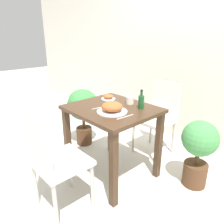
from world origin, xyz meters
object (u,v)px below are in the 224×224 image
(potted_plant_left, at_px, (83,109))
(potted_plant_right, at_px, (199,148))
(chair_near, at_px, (52,159))
(chair_far, at_px, (159,113))
(side_plate, at_px, (108,97))
(food_plate, at_px, (112,108))
(sauce_bottle, at_px, (141,101))
(drink_cup, at_px, (130,100))

(potted_plant_left, relative_size, potted_plant_right, 1.11)
(chair_near, xyz_separation_m, chair_far, (-0.05, 1.50, 0.00))
(side_plate, xyz_separation_m, potted_plant_right, (0.95, 0.34, -0.37))
(food_plate, relative_size, side_plate, 1.86)
(chair_far, relative_size, sauce_bottle, 4.72)
(chair_near, relative_size, sauce_bottle, 4.72)
(chair_near, height_order, drink_cup, chair_near)
(chair_near, bearing_deg, chair_far, -88.14)
(potted_plant_right, bearing_deg, food_plate, -136.30)
(food_plate, bearing_deg, side_plate, 143.39)
(chair_near, height_order, potted_plant_right, chair_near)
(side_plate, bearing_deg, chair_far, 68.05)
(chair_far, bearing_deg, drink_cup, -88.38)
(side_plate, height_order, potted_plant_left, side_plate)
(chair_far, distance_m, drink_cup, 0.63)
(side_plate, distance_m, drink_cup, 0.28)
(chair_near, relative_size, potted_plant_left, 1.17)
(food_plate, height_order, sauce_bottle, sauce_bottle)
(chair_far, height_order, side_plate, chair_far)
(side_plate, bearing_deg, potted_plant_left, 177.11)
(side_plate, relative_size, sauce_bottle, 0.80)
(side_plate, relative_size, potted_plant_right, 0.22)
(side_plate, xyz_separation_m, drink_cup, (0.27, 0.07, 0.01))
(chair_near, distance_m, side_plate, 0.97)
(sauce_bottle, xyz_separation_m, potted_plant_left, (-0.99, -0.01, -0.34))
(chair_far, relative_size, potted_plant_left, 1.17)
(side_plate, height_order, sauce_bottle, sauce_bottle)
(chair_far, xyz_separation_m, food_plate, (0.08, -0.87, 0.30))
(chair_near, height_order, potted_plant_left, chair_near)
(potted_plant_left, bearing_deg, chair_far, 36.84)
(drink_cup, bearing_deg, food_plate, -78.53)
(chair_far, distance_m, potted_plant_left, 1.00)
(chair_far, bearing_deg, chair_near, -88.14)
(chair_near, xyz_separation_m, sauce_bottle, (0.14, 0.91, 0.33))
(potted_plant_left, height_order, potted_plant_right, potted_plant_left)
(drink_cup, bearing_deg, chair_near, -88.00)
(food_plate, height_order, side_plate, food_plate)
(side_plate, distance_m, potted_plant_right, 1.07)
(chair_far, relative_size, side_plate, 5.87)
(drink_cup, distance_m, potted_plant_right, 0.83)
(sauce_bottle, relative_size, potted_plant_right, 0.28)
(chair_near, xyz_separation_m, potted_plant_left, (-0.85, 0.90, -0.01))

